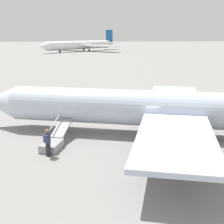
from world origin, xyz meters
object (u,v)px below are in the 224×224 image
(passenger, at_px, (48,141))
(airplane_far_right, at_px, (82,45))
(airplane_main, at_px, (172,109))
(boarding_stairs, at_px, (54,142))

(passenger, bearing_deg, airplane_far_right, 15.05)
(airplane_main, bearing_deg, passenger, 35.80)
(airplane_far_right, distance_m, passenger, 121.89)
(airplane_main, bearing_deg, boarding_stairs, 26.71)
(boarding_stairs, bearing_deg, airplane_main, -63.29)
(airplane_far_right, relative_size, boarding_stairs, 9.18)
(airplane_far_right, bearing_deg, passenger, 41.53)
(boarding_stairs, xyz_separation_m, passenger, (0.21, 1.52, 0.63))
(airplane_far_right, bearing_deg, boarding_stairs, 41.62)
(passenger, bearing_deg, boarding_stairs, 7.87)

